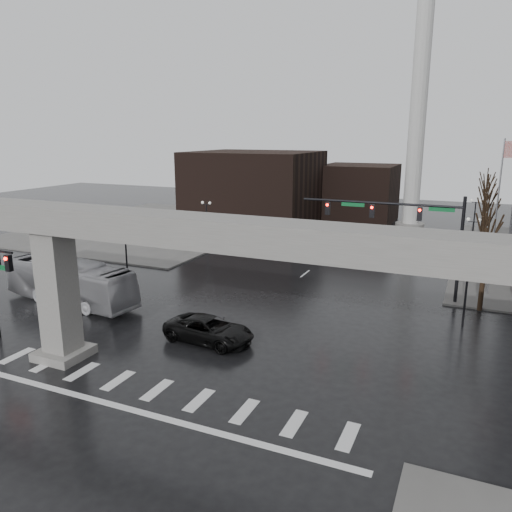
{
  "coord_description": "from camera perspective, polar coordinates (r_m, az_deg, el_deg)",
  "views": [
    {
      "loc": [
        13.56,
        -19.44,
        12.36
      ],
      "look_at": [
        0.63,
        9.64,
        4.5
      ],
      "focal_mm": 35.0,
      "sensor_mm": 36.0,
      "label": 1
    }
  ],
  "objects": [
    {
      "name": "smokestack",
      "position": [
        65.88,
        17.93,
        14.08
      ],
      "size": [
        3.6,
        3.6,
        30.0
      ],
      "color": "beige",
      "rests_on": "ground"
    },
    {
      "name": "signal_mast_arm",
      "position": [
        39.06,
        16.94,
        3.64
      ],
      "size": [
        12.12,
        0.43,
        8.0
      ],
      "color": "black",
      "rests_on": "ground"
    },
    {
      "name": "sidewalk_nw",
      "position": [
        69.2,
        -11.38,
        3.37
      ],
      "size": [
        28.0,
        36.0,
        0.15
      ],
      "primitive_type": "cube",
      "color": "#62605E",
      "rests_on": "ground"
    },
    {
      "name": "pickup_truck",
      "position": [
        30.65,
        -5.38,
        -8.4
      ],
      "size": [
        5.8,
        3.05,
        1.56
      ],
      "primitive_type": "imported",
      "rotation": [
        0.0,
        0.0,
        1.48
      ],
      "color": "black",
      "rests_on": "ground"
    },
    {
      "name": "lamp_left_1",
      "position": [
        55.33,
        -5.68,
        4.56
      ],
      "size": [
        1.22,
        0.32,
        5.11
      ],
      "color": "black",
      "rests_on": "ground"
    },
    {
      "name": "ground",
      "position": [
        26.73,
        -9.97,
        -13.9
      ],
      "size": [
        160.0,
        160.0,
        0.0
      ],
      "primitive_type": "plane",
      "color": "black",
      "rests_on": "ground"
    },
    {
      "name": "tree_right_4",
      "position": [
        70.09,
        24.63,
        4.97
      ],
      "size": [
        1.12,
        1.69,
        8.19
      ],
      "color": "black",
      "rests_on": "ground"
    },
    {
      "name": "tree_right_3",
      "position": [
        62.18,
        24.63,
        3.93
      ],
      "size": [
        1.11,
        1.66,
        8.02
      ],
      "color": "black",
      "rests_on": "ground"
    },
    {
      "name": "city_bus",
      "position": [
        39.49,
        -20.48,
        -2.83
      ],
      "size": [
        11.81,
        4.13,
        3.22
      ],
      "primitive_type": "imported",
      "rotation": [
        0.0,
        0.0,
        1.45
      ],
      "color": "#9D9CA0",
      "rests_on": "ground"
    },
    {
      "name": "tree_right_0",
      "position": [
        38.67,
        24.62,
        -1.75
      ],
      "size": [
        1.09,
        1.58,
        7.5
      ],
      "color": "black",
      "rests_on": "ground"
    },
    {
      "name": "building_far_mid",
      "position": [
        73.59,
        11.69,
        7.06
      ],
      "size": [
        10.0,
        10.0,
        8.0
      ],
      "primitive_type": "cube",
      "color": "black",
      "rests_on": "ground"
    },
    {
      "name": "tree_right_1",
      "position": [
        46.45,
        24.62,
        0.78
      ],
      "size": [
        1.09,
        1.61,
        7.67
      ],
      "color": "black",
      "rests_on": "ground"
    },
    {
      "name": "lamp_left_0",
      "position": [
        43.92,
        -14.71,
        1.74
      ],
      "size": [
        1.22,
        0.32,
        5.11
      ],
      "color": "black",
      "rests_on": "ground"
    },
    {
      "name": "elevated_guideway",
      "position": [
        23.64,
        -8.12,
        0.33
      ],
      "size": [
        48.0,
        2.6,
        8.7
      ],
      "color": "gray",
      "rests_on": "ground"
    },
    {
      "name": "flagpole_assembly",
      "position": [
        41.76,
        26.31,
        5.8
      ],
      "size": [
        2.06,
        0.12,
        12.0
      ],
      "color": "silver",
      "rests_on": "ground"
    },
    {
      "name": "tree_right_2",
      "position": [
        54.29,
        24.62,
        2.58
      ],
      "size": [
        1.1,
        1.63,
        7.85
      ],
      "color": "black",
      "rests_on": "ground"
    },
    {
      "name": "lamp_right_0",
      "position": [
        34.6,
        23.03,
        -2.14
      ],
      "size": [
        1.22,
        0.32,
        5.11
      ],
      "color": "black",
      "rests_on": "ground"
    },
    {
      "name": "lamp_right_2",
      "position": [
        62.08,
        23.72,
        4.47
      ],
      "size": [
        1.22,
        0.32,
        5.11
      ],
      "color": "black",
      "rests_on": "ground"
    },
    {
      "name": "building_far_left",
      "position": [
        67.74,
        -0.2,
        7.63
      ],
      "size": [
        16.0,
        14.0,
        10.0
      ],
      "primitive_type": "cube",
      "color": "black",
      "rests_on": "ground"
    },
    {
      "name": "lamp_right_1",
      "position": [
        48.27,
        23.47,
        2.1
      ],
      "size": [
        1.22,
        0.32,
        5.11
      ],
      "color": "black",
      "rests_on": "ground"
    },
    {
      "name": "lamp_left_2",
      "position": [
        67.72,
        0.19,
        6.33
      ],
      "size": [
        1.22,
        0.32,
        5.11
      ],
      "color": "black",
      "rests_on": "ground"
    }
  ]
}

